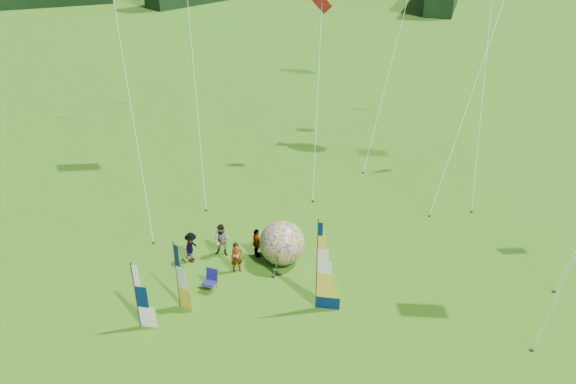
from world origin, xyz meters
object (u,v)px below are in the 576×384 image
(side_banner_left, at_px, (177,276))
(spectator_a, at_px, (237,257))
(bol_inflatable, at_px, (282,243))
(camp_chair, at_px, (210,281))
(side_banner_far, at_px, (136,296))
(spectator_b, at_px, (222,240))
(spectator_c, at_px, (191,247))
(spectator_d, at_px, (257,243))
(feather_banner_main, at_px, (317,267))

(side_banner_left, bearing_deg, spectator_a, 80.89)
(side_banner_left, distance_m, bol_inflatable, 5.66)
(camp_chair, bearing_deg, bol_inflatable, 53.13)
(side_banner_far, relative_size, bol_inflatable, 1.43)
(bol_inflatable, xyz_separation_m, spectator_b, (-3.05, -0.41, -0.23))
(side_banner_far, bearing_deg, bol_inflatable, 47.88)
(bol_inflatable, distance_m, spectator_a, 2.34)
(spectator_c, distance_m, spectator_d, 3.23)
(feather_banner_main, distance_m, spectator_c, 7.11)
(spectator_b, distance_m, spectator_c, 1.56)
(side_banner_left, bearing_deg, spectator_c, 122.36)
(spectator_b, height_order, spectator_d, spectator_b)
(side_banner_left, xyz_separation_m, camp_chair, (0.81, 1.42, -1.13))
(side_banner_far, height_order, spectator_a, side_banner_far)
(side_banner_left, xyz_separation_m, spectator_a, (1.42, 3.19, -0.86))
(spectator_b, relative_size, spectator_d, 1.13)
(bol_inflatable, relative_size, spectator_c, 1.38)
(side_banner_left, distance_m, spectator_a, 3.60)
(side_banner_far, relative_size, spectator_a, 2.01)
(spectator_a, bearing_deg, spectator_d, 39.15)
(feather_banner_main, distance_m, camp_chair, 5.27)
(side_banner_far, bearing_deg, spectator_a, 55.71)
(bol_inflatable, bearing_deg, spectator_d, 177.76)
(side_banner_far, bearing_deg, spectator_c, 82.32)
(spectator_b, xyz_separation_m, spectator_d, (1.67, 0.46, -0.10))
(side_banner_left, height_order, spectator_c, side_banner_left)
(spectator_c, relative_size, spectator_d, 1.03)
(feather_banner_main, distance_m, side_banner_far, 7.64)
(side_banner_far, bearing_deg, spectator_d, 57.53)
(spectator_c, bearing_deg, spectator_a, -96.66)
(spectator_a, height_order, camp_chair, spectator_a)
(side_banner_far, relative_size, spectator_b, 1.80)
(side_banner_left, distance_m, side_banner_far, 1.97)
(bol_inflatable, bearing_deg, side_banner_far, -124.06)
(spectator_c, xyz_separation_m, camp_chair, (1.84, -1.83, -0.28))
(feather_banner_main, height_order, spectator_d, feather_banner_main)
(spectator_b, bearing_deg, spectator_d, 7.99)
(side_banner_left, height_order, spectator_b, side_banner_left)
(spectator_c, xyz_separation_m, spectator_d, (2.91, 1.39, -0.02))
(feather_banner_main, relative_size, side_banner_far, 1.39)
(bol_inflatable, distance_m, camp_chair, 4.05)
(bol_inflatable, distance_m, spectator_c, 4.50)
(feather_banner_main, height_order, spectator_a, feather_banner_main)
(feather_banner_main, relative_size, side_banner_left, 1.34)
(spectator_c, bearing_deg, side_banner_left, -167.82)
(feather_banner_main, relative_size, spectator_b, 2.50)
(bol_inflatable, relative_size, spectator_a, 1.40)
(bol_inflatable, height_order, spectator_a, bol_inflatable)
(spectator_b, relative_size, spectator_c, 1.10)
(spectator_d, bearing_deg, camp_chair, 122.61)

